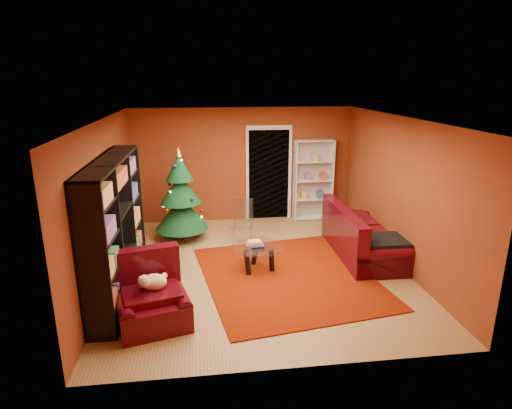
{
  "coord_description": "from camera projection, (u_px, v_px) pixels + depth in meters",
  "views": [
    {
      "loc": [
        -0.94,
        -6.87,
        3.25
      ],
      "look_at": [
        0.0,
        0.4,
        1.05
      ],
      "focal_mm": 30.0,
      "sensor_mm": 36.0,
      "label": 1
    }
  ],
  "objects": [
    {
      "name": "gift_box_red",
      "position": [
        200.0,
        227.0,
        9.35
      ],
      "size": [
        0.25,
        0.25,
        0.2
      ],
      "primitive_type": "cube",
      "rotation": [
        0.0,
        0.0,
        -0.35
      ],
      "color": "maroon",
      "rests_on": "floor"
    },
    {
      "name": "rug",
      "position": [
        288.0,
        276.0,
        7.23
      ],
      "size": [
        3.17,
        3.54,
        0.02
      ],
      "primitive_type": "cube",
      "rotation": [
        0.0,
        0.0,
        0.15
      ],
      "color": "#701801",
      "rests_on": "floor"
    },
    {
      "name": "sofa",
      "position": [
        363.0,
        231.0,
        8.0
      ],
      "size": [
        1.01,
        2.19,
        0.94
      ],
      "primitive_type": null,
      "rotation": [
        0.0,
        0.0,
        1.56
      ],
      "color": "#38040D",
      "rests_on": "rug"
    },
    {
      "name": "white_bookshelf",
      "position": [
        313.0,
        180.0,
        9.95
      ],
      "size": [
        0.89,
        0.33,
        1.92
      ],
      "primitive_type": null,
      "rotation": [
        0.0,
        0.0,
        0.01
      ],
      "color": "white",
      "rests_on": "floor"
    },
    {
      "name": "gift_box_teal",
      "position": [
        171.0,
        228.0,
        9.1
      ],
      "size": [
        0.31,
        0.31,
        0.31
      ],
      "primitive_type": "cube",
      "rotation": [
        0.0,
        0.0,
        0.02
      ],
      "color": "teal",
      "rests_on": "floor"
    },
    {
      "name": "gift_box_green",
      "position": [
        199.0,
        224.0,
        9.47
      ],
      "size": [
        0.31,
        0.31,
        0.23
      ],
      "primitive_type": "cube",
      "rotation": [
        0.0,
        0.0,
        0.39
      ],
      "color": "#2B7637",
      "rests_on": "floor"
    },
    {
      "name": "acrylic_chair",
      "position": [
        242.0,
        225.0,
        8.55
      ],
      "size": [
        0.51,
        0.54,
        0.82
      ],
      "primitive_type": null,
      "rotation": [
        0.0,
        0.0,
        -0.22
      ],
      "color": "#66605B",
      "rests_on": "rug"
    },
    {
      "name": "coffee_table",
      "position": [
        258.0,
        258.0,
        7.4
      ],
      "size": [
        0.95,
        0.95,
        0.56
      ],
      "primitive_type": null,
      "rotation": [
        0.0,
        0.0,
        0.07
      ],
      "color": "gray",
      "rests_on": "rug"
    },
    {
      "name": "media_unit",
      "position": [
        115.0,
        228.0,
        6.45
      ],
      "size": [
        0.48,
        2.75,
        2.1
      ],
      "primitive_type": null,
      "rotation": [
        0.0,
        0.0,
        -0.02
      ],
      "color": "black",
      "rests_on": "floor"
    },
    {
      "name": "wall_right",
      "position": [
        401.0,
        192.0,
        7.51
      ],
      "size": [
        0.05,
        5.5,
        2.6
      ],
      "primitive_type": "cube",
      "color": "brown",
      "rests_on": "ground"
    },
    {
      "name": "wall_left",
      "position": [
        104.0,
        202.0,
        6.89
      ],
      "size": [
        0.05,
        5.5,
        2.6
      ],
      "primitive_type": "cube",
      "color": "brown",
      "rests_on": "ground"
    },
    {
      "name": "wall_back",
      "position": [
        243.0,
        165.0,
        9.84
      ],
      "size": [
        5.0,
        0.05,
        2.6
      ],
      "primitive_type": "cube",
      "color": "brown",
      "rests_on": "ground"
    },
    {
      "name": "ceiling",
      "position": [
        259.0,
        117.0,
        6.82
      ],
      "size": [
        5.0,
        5.5,
        0.05
      ],
      "primitive_type": "cube",
      "color": "silver",
      "rests_on": "wall_back"
    },
    {
      "name": "doorway",
      "position": [
        269.0,
        175.0,
        9.94
      ],
      "size": [
        1.06,
        0.6,
        2.16
      ],
      "primitive_type": null,
      "color": "black",
      "rests_on": "floor"
    },
    {
      "name": "dog",
      "position": [
        154.0,
        282.0,
        5.77
      ],
      "size": [
        0.46,
        0.39,
        0.26
      ],
      "primitive_type": null,
      "rotation": [
        0.0,
        0.0,
        0.26
      ],
      "color": "beige",
      "rests_on": "armchair"
    },
    {
      "name": "christmas_tree",
      "position": [
        181.0,
        196.0,
        8.65
      ],
      "size": [
        1.23,
        1.23,
        1.93
      ],
      "primitive_type": null,
      "rotation": [
        0.0,
        0.0,
        0.15
      ],
      "color": "#0C3B1B",
      "rests_on": "floor"
    },
    {
      "name": "armchair",
      "position": [
        152.0,
        297.0,
        5.76
      ],
      "size": [
        1.23,
        1.23,
        0.79
      ],
      "primitive_type": null,
      "rotation": [
        0.0,
        0.0,
        0.26
      ],
      "color": "#38040D",
      "rests_on": "rug"
    },
    {
      "name": "floor",
      "position": [
        259.0,
        269.0,
        7.58
      ],
      "size": [
        5.0,
        5.5,
        0.05
      ],
      "primitive_type": "cube",
      "color": "olive",
      "rests_on": "ground"
    }
  ]
}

